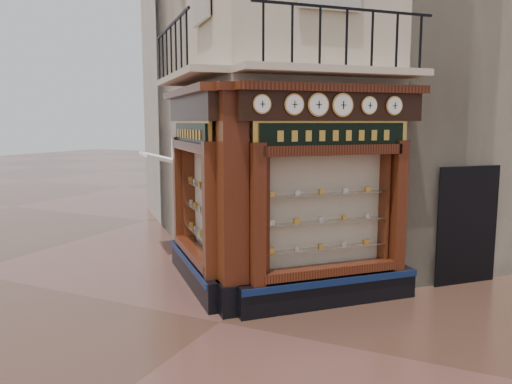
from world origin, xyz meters
The scene contains 17 objects.
ground centered at (0.00, 0.00, 0.00)m, with size 80.00×80.00×0.00m, color #492D22.
main_building centered at (0.00, 6.16, 6.00)m, with size 8.00×8.00×12.00m, color beige.
neighbour_left centered at (-2.47, 8.63, 5.50)m, with size 8.00×8.00×11.00m, color beige.
neighbour_right centered at (2.47, 8.63, 5.50)m, with size 8.00×8.00×11.00m, color beige.
shopfront_left centered at (-1.41, 1.57, 1.98)m, with size 2.86×2.86×3.98m.
shopfront_right centered at (1.41, 1.57, 1.98)m, with size 2.86×2.86×3.98m.
corner_pilaster centered at (0.00, 0.50, 1.95)m, with size 0.85×0.85×3.98m.
balcony centered at (0.00, 1.49, 4.22)m, with size 5.94×2.97×1.03m.
clock_a centered at (0.57, 0.46, 3.62)m, with size 0.26×0.26×0.32m.
clock_b centered at (0.97, 0.86, 3.62)m, with size 0.29×0.29×0.36m.
clock_c centered at (1.28, 1.18, 3.62)m, with size 0.32×0.32×0.40m.
clock_d centered at (1.61, 1.50, 3.62)m, with size 0.32×0.32×0.41m.
clock_e centered at (1.98, 1.87, 3.62)m, with size 0.26×0.26×0.32m.
clock_f centered at (2.34, 2.24, 3.62)m, with size 0.28×0.28×0.34m.
awning centered at (-3.55, 3.34, 0.00)m, with size 1.51×0.90×0.08m, color white, non-canonical shape.
signboard_left centered at (-1.46, 1.51, 3.10)m, with size 2.10×2.10×0.56m.
signboard_right centered at (1.46, 1.51, 3.10)m, with size 2.16×2.16×0.58m.
Camera 1 is at (3.96, -6.96, 3.34)m, focal length 35.00 mm.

